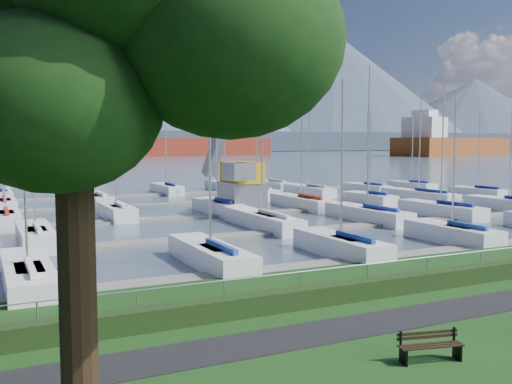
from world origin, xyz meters
TOP-DOWN VIEW (x-y plane):
  - path at (0.00, -3.00)m, footprint 160.00×2.00m
  - water at (0.00, 260.00)m, footprint 800.00×540.00m
  - hedge at (0.00, -0.40)m, footprint 80.00×0.70m
  - fence at (0.00, 0.00)m, footprint 80.00×0.04m
  - foothill at (0.00, 330.00)m, footprint 900.00×80.00m
  - mountains at (7.35, 404.62)m, footprint 1190.00×360.00m
  - docks at (0.00, 26.00)m, footprint 90.00×41.60m
  - bench_left at (-3.59, -6.24)m, footprint 1.85×0.82m
  - crane at (6.13, 27.69)m, footprint 5.96×13.23m
  - cargo_ship_mid at (51.17, 216.63)m, footprint 99.35×28.74m
  - cargo_ship_east at (177.63, 176.88)m, footprint 83.85×44.87m
  - sailboat_fleet at (-3.39, 29.28)m, footprint 75.87×49.59m

SIDE VIEW (x-z plane):
  - water at x=0.00m, z-range -0.50..-0.30m
  - docks at x=0.00m, z-range -0.34..-0.09m
  - path at x=0.00m, z-range -0.01..0.03m
  - hedge at x=0.00m, z-range 0.00..0.70m
  - bench_left at x=-3.59m, z-range -0.01..0.84m
  - fence at x=0.00m, z-range 1.18..1.22m
  - cargo_ship_mid at x=51.17m, z-range -7.20..14.30m
  - cargo_ship_east at x=177.63m, z-range -7.03..14.47m
  - crane at x=6.13m, z-range -5.85..16.50m
  - sailboat_fleet at x=-3.39m, z-range -1.34..12.13m
  - foothill at x=0.00m, z-range 0.00..12.00m
  - mountains at x=7.35m, z-range -10.82..104.18m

